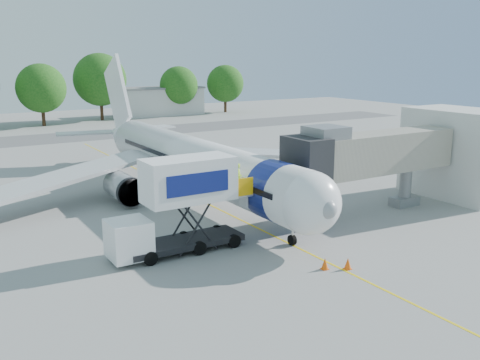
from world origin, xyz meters
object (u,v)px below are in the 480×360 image
jet_bridge (363,155)px  catering_hiloader (178,206)px  aircraft (190,160)px  ground_tug (356,269)px

jet_bridge → catering_hiloader: (-14.26, -0.00, -1.58)m
aircraft → jet_bridge: aircraft is taller
aircraft → ground_tug: size_ratio=11.77×
jet_bridge → catering_hiloader: jet_bridge is taller
aircraft → catering_hiloader: size_ratio=4.44×
catering_hiloader → ground_tug: size_ratio=2.65×
aircraft → catering_hiloader: (-6.27, -11.12, -0.19)m
aircraft → ground_tug: bearing=-91.3°
aircraft → catering_hiloader: aircraft is taller
aircraft → ground_tug: aircraft is taller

